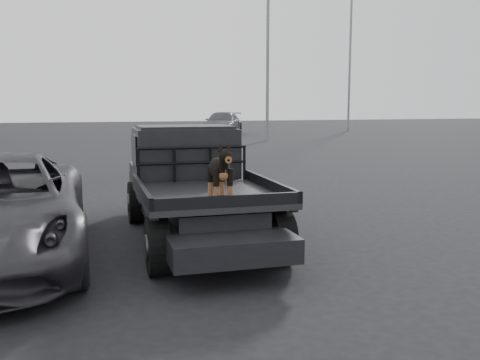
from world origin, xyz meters
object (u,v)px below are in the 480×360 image
object	(u,v)px
floodlight_mid	(268,24)
floodlight_far	(351,38)
flatbed_ute	(196,211)
distant_car_b	(222,124)
dog	(220,173)

from	to	relation	value
floodlight_mid	floodlight_far	world-z (taller)	floodlight_far
flatbed_ute	distant_car_b	world-z (taller)	distant_car_b
dog	floodlight_mid	distance (m)	25.35
flatbed_ute	floodlight_far	bearing A→B (deg)	58.99
dog	floodlight_far	world-z (taller)	floodlight_far
flatbed_ute	distant_car_b	size ratio (longest dim) A/B	0.99
flatbed_ute	dog	size ratio (longest dim) A/B	7.30
flatbed_ute	floodlight_mid	world-z (taller)	floodlight_mid
dog	floodlight_mid	size ratio (longest dim) A/B	0.06
dog	floodlight_mid	world-z (taller)	floodlight_mid
flatbed_ute	floodlight_mid	distance (m)	24.00
distant_car_b	floodlight_mid	distance (m)	8.89
floodlight_mid	floodlight_far	distance (m)	13.58
dog	distant_car_b	distance (m)	30.75
distant_car_b	floodlight_far	world-z (taller)	floodlight_far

